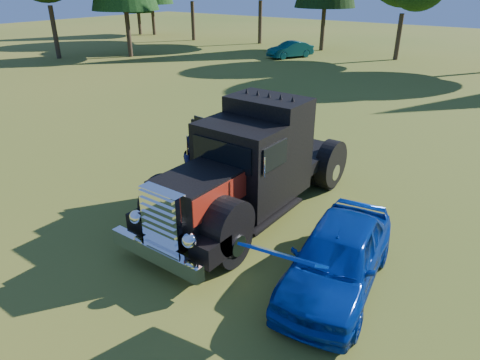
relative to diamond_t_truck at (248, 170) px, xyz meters
name	(u,v)px	position (x,y,z in m)	size (l,w,h in m)	color
ground	(155,243)	(-0.94, -2.51, -1.28)	(120.00, 120.00, 0.00)	#425D1B
diamond_t_truck	(248,170)	(0.00, 0.00, 0.00)	(3.38, 7.16, 3.00)	black
hotrod_coupe	(337,257)	(3.18, -1.38, -0.58)	(2.24, 4.37, 1.89)	#0807AB
spectator_near	(198,169)	(-1.78, 0.01, -0.45)	(0.60, 0.39, 1.65)	#1B2D40
spectator_far	(195,167)	(-1.79, -0.08, -0.35)	(0.90, 0.70, 1.86)	#1C1D41
distant_teal_car	(290,50)	(-12.15, 22.87, -0.65)	(1.32, 3.80, 1.25)	#0A403B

